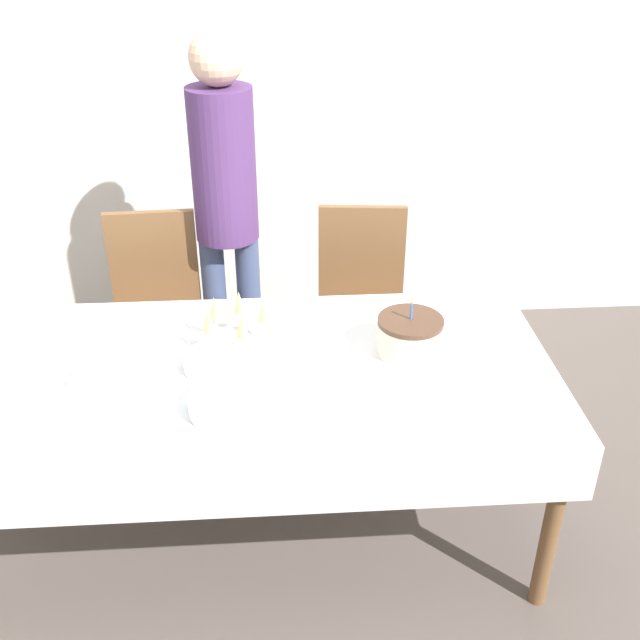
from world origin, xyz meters
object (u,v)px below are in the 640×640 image
(person_standing, at_px, (225,192))
(champagne_tray, at_px, (233,327))
(dining_chair_far_left, at_px, (156,310))
(plate_stack_dessert, at_px, (214,362))
(dining_chair_far_right, at_px, (361,303))
(birthday_cake, at_px, (410,336))
(plate_stack_main, at_px, (230,403))

(person_standing, bearing_deg, champagne_tray, -86.48)
(dining_chair_far_left, distance_m, plate_stack_dessert, 0.91)
(dining_chair_far_right, distance_m, champagne_tray, 0.92)
(plate_stack_dessert, bearing_deg, person_standing, 88.90)
(birthday_cake, bearing_deg, champagne_tray, 172.02)
(person_standing, bearing_deg, dining_chair_far_right, -10.59)
(plate_stack_dessert, height_order, person_standing, person_standing)
(champagne_tray, relative_size, person_standing, 0.18)
(birthday_cake, relative_size, person_standing, 0.14)
(dining_chair_far_left, relative_size, dining_chair_far_right, 1.00)
(dining_chair_far_left, xyz_separation_m, birthday_cake, (1.02, -0.77, 0.28))
(birthday_cake, distance_m, plate_stack_dessert, 0.70)
(dining_chair_far_left, height_order, dining_chair_far_right, same)
(plate_stack_dessert, relative_size, person_standing, 0.12)
(plate_stack_main, xyz_separation_m, person_standing, (-0.05, 1.18, 0.27))
(dining_chair_far_right, bearing_deg, person_standing, 169.41)
(dining_chair_far_right, distance_m, birthday_cake, 0.82)
(plate_stack_main, relative_size, person_standing, 0.16)
(dining_chair_far_right, xyz_separation_m, person_standing, (-0.60, 0.11, 0.51))
(dining_chair_far_left, xyz_separation_m, champagne_tray, (0.39, -0.68, 0.29))
(dining_chair_far_right, relative_size, person_standing, 0.56)
(dining_chair_far_right, relative_size, plate_stack_main, 3.60)
(dining_chair_far_right, bearing_deg, plate_stack_dessert, -126.87)
(birthday_cake, height_order, champagne_tray, birthday_cake)
(birthday_cake, bearing_deg, plate_stack_dessert, -175.55)
(birthday_cake, height_order, plate_stack_dessert, birthday_cake)
(dining_chair_far_left, bearing_deg, plate_stack_main, -70.07)
(plate_stack_main, bearing_deg, plate_stack_dessert, 105.01)
(dining_chair_far_left, relative_size, person_standing, 0.56)
(champagne_tray, height_order, plate_stack_dessert, champagne_tray)
(person_standing, bearing_deg, plate_stack_main, -87.64)
(birthday_cake, xyz_separation_m, person_standing, (-0.68, 0.88, 0.23))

